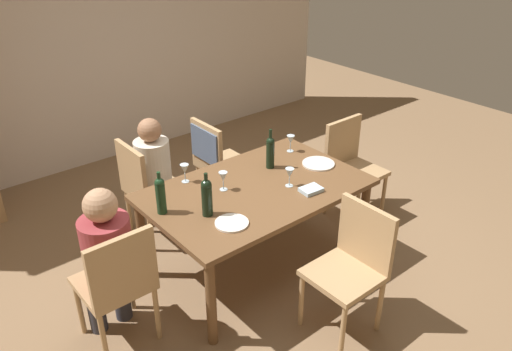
{
  "coord_description": "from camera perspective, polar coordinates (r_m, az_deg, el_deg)",
  "views": [
    {
      "loc": [
        -2.15,
        -2.58,
        2.64
      ],
      "look_at": [
        0.0,
        0.0,
        0.84
      ],
      "focal_mm": 35.58,
      "sensor_mm": 36.0,
      "label": 1
    }
  ],
  "objects": [
    {
      "name": "chair_left_end",
      "position": [
        3.4,
        -15.27,
        -11.32
      ],
      "size": [
        0.44,
        0.44,
        0.92
      ],
      "color": "tan",
      "rests_on": "ground_plane"
    },
    {
      "name": "chair_near",
      "position": [
        3.5,
        10.84,
        -9.42
      ],
      "size": [
        0.44,
        0.44,
        0.92
      ],
      "rotation": [
        0.0,
        0.0,
        1.57
      ],
      "color": "tan",
      "rests_on": "ground_plane"
    },
    {
      "name": "handbag",
      "position": [
        5.18,
        -0.27,
        -1.04
      ],
      "size": [
        0.13,
        0.29,
        0.22
      ],
      "primitive_type": "cube",
      "rotation": [
        0.0,
        0.0,
        -1.52
      ],
      "color": "brown",
      "rests_on": "ground_plane"
    },
    {
      "name": "ground_plane",
      "position": [
        4.27,
        0.0,
        -9.97
      ],
      "size": [
        10.0,
        10.0,
        0.0
      ],
      "primitive_type": "plane",
      "color": "#846647"
    },
    {
      "name": "rear_room_partition",
      "position": [
        5.87,
        -17.86,
        14.2
      ],
      "size": [
        6.4,
        0.12,
        2.7
      ],
      "primitive_type": "cube",
      "color": "beige",
      "rests_on": "ground_plane"
    },
    {
      "name": "wine_glass_near_left",
      "position": [
        3.78,
        -3.71,
        -0.2
      ],
      "size": [
        0.07,
        0.07,
        0.15
      ],
      "color": "silver",
      "rests_on": "dining_table"
    },
    {
      "name": "dinner_plate_host",
      "position": [
        3.43,
        -2.74,
        -5.36
      ],
      "size": [
        0.23,
        0.23,
        0.01
      ],
      "primitive_type": "cylinder",
      "color": "white",
      "rests_on": "dining_table"
    },
    {
      "name": "wine_glass_far",
      "position": [
        4.39,
        3.91,
        3.99
      ],
      "size": [
        0.07,
        0.07,
        0.15
      ],
      "color": "silver",
      "rests_on": "dining_table"
    },
    {
      "name": "wine_bottle_tall_green",
      "position": [
        4.09,
        1.62,
        2.74
      ],
      "size": [
        0.07,
        0.07,
        0.34
      ],
      "color": "black",
      "rests_on": "dining_table"
    },
    {
      "name": "folded_napkin",
      "position": [
        3.82,
        6.21,
        -1.59
      ],
      "size": [
        0.17,
        0.13,
        0.03
      ],
      "primitive_type": "cube",
      "rotation": [
        0.0,
        0.0,
        -0.09
      ],
      "color": "#ADC6D6",
      "rests_on": "dining_table"
    },
    {
      "name": "wine_bottle_dark_red",
      "position": [
        3.53,
        -10.68,
        -2.1
      ],
      "size": [
        0.07,
        0.07,
        0.32
      ],
      "color": "#19381E",
      "rests_on": "dining_table"
    },
    {
      "name": "person_woman_host",
      "position": [
        4.4,
        -11.13,
        0.7
      ],
      "size": [
        0.34,
        0.3,
        1.11
      ],
      "rotation": [
        0.0,
        0.0,
        -1.57
      ],
      "color": "#33333D",
      "rests_on": "ground_plane"
    },
    {
      "name": "person_man_bearded",
      "position": [
        3.4,
        -16.39,
        -8.6
      ],
      "size": [
        0.32,
        0.36,
        1.16
      ],
      "color": "#33333D",
      "rests_on": "ground_plane"
    },
    {
      "name": "wine_bottle_short_olive",
      "position": [
        3.46,
        -5.55,
        -2.34
      ],
      "size": [
        0.08,
        0.08,
        0.32
      ],
      "color": "black",
      "rests_on": "dining_table"
    },
    {
      "name": "wine_glass_near_right",
      "position": [
        3.83,
        3.8,
        0.22
      ],
      "size": [
        0.07,
        0.07,
        0.15
      ],
      "color": "silver",
      "rests_on": "dining_table"
    },
    {
      "name": "chair_far_left",
      "position": [
        4.41,
        -12.26,
        -1.02
      ],
      "size": [
        0.44,
        0.44,
        0.92
      ],
      "rotation": [
        0.0,
        0.0,
        -1.57
      ],
      "color": "tan",
      "rests_on": "ground_plane"
    },
    {
      "name": "dining_table",
      "position": [
        3.9,
        0.0,
        -2.33
      ],
      "size": [
        1.67,
        1.06,
        0.74
      ],
      "color": "brown",
      "rests_on": "ground_plane"
    },
    {
      "name": "chair_far_right",
      "position": [
        4.7,
        -4.74,
        2.32
      ],
      "size": [
        0.46,
        0.44,
        0.92
      ],
      "rotation": [
        0.0,
        0.0,
        -1.57
      ],
      "color": "tan",
      "rests_on": "ground_plane"
    },
    {
      "name": "dinner_plate_guest_left",
      "position": [
        4.22,
        7.03,
        1.33
      ],
      "size": [
        0.27,
        0.27,
        0.01
      ],
      "primitive_type": "cylinder",
      "color": "silver",
      "rests_on": "dining_table"
    },
    {
      "name": "chair_right_end",
      "position": [
        4.78,
        10.57,
        1.55
      ],
      "size": [
        0.44,
        0.44,
        0.92
      ],
      "rotation": [
        0.0,
        0.0,
        3.14
      ],
      "color": "tan",
      "rests_on": "ground_plane"
    },
    {
      "name": "wine_glass_centre",
      "position": [
        3.92,
        -8.03,
        0.67
      ],
      "size": [
        0.07,
        0.07,
        0.15
      ],
      "color": "silver",
      "rests_on": "dining_table"
    }
  ]
}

